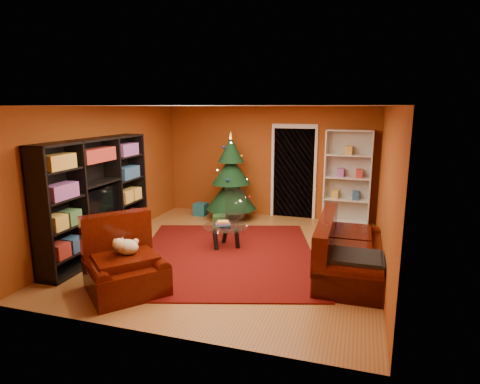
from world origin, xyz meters
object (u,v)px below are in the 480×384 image
(white_bookshelf, at_px, (348,178))
(sofa, at_px, (350,246))
(media_unit, at_px, (97,198))
(dog, at_px, (127,247))
(gift_box_green, at_px, (219,222))
(acrylic_chair, at_px, (232,216))
(christmas_tree, at_px, (231,177))
(coffee_table, at_px, (226,236))
(gift_box_red, at_px, (224,214))
(rug, at_px, (227,255))
(gift_box_teal, at_px, (201,209))
(armchair, at_px, (125,263))

(white_bookshelf, relative_size, sofa, 1.02)
(media_unit, relative_size, dog, 6.71)
(gift_box_green, relative_size, acrylic_chair, 0.32)
(christmas_tree, bearing_deg, coffee_table, -74.64)
(gift_box_red, bearing_deg, rug, -69.82)
(christmas_tree, height_order, sofa, christmas_tree)
(white_bookshelf, bearing_deg, rug, -122.50)
(media_unit, distance_m, gift_box_teal, 3.17)
(white_bookshelf, height_order, armchair, white_bookshelf)
(rug, distance_m, sofa, 2.16)
(christmas_tree, xyz_separation_m, coffee_table, (0.52, -1.90, -0.78))
(dog, height_order, sofa, sofa)
(media_unit, height_order, christmas_tree, media_unit)
(rug, xyz_separation_m, gift_box_teal, (-1.48, 2.39, 0.14))
(media_unit, bearing_deg, gift_box_teal, 76.27)
(media_unit, relative_size, gift_box_green, 9.68)
(armchair, relative_size, dog, 2.76)
(christmas_tree, height_order, acrylic_chair, christmas_tree)
(gift_box_green, bearing_deg, media_unit, -125.28)
(gift_box_red, distance_m, armchair, 4.03)
(white_bookshelf, relative_size, dog, 5.39)
(white_bookshelf, height_order, dog, white_bookshelf)
(armchair, bearing_deg, coffee_table, 21.92)
(coffee_table, bearing_deg, dog, -110.55)
(gift_box_red, bearing_deg, sofa, -39.87)
(media_unit, distance_m, gift_box_green, 2.74)
(gift_box_green, xyz_separation_m, white_bookshelf, (2.61, 1.17, 0.91))
(gift_box_red, distance_m, white_bookshelf, 2.94)
(media_unit, xyz_separation_m, white_bookshelf, (4.11, 3.28, 0.02))
(media_unit, relative_size, acrylic_chair, 3.10)
(sofa, bearing_deg, armchair, 117.43)
(rug, distance_m, christmas_tree, 2.58)
(gift_box_green, bearing_deg, gift_box_red, 100.75)
(sofa, bearing_deg, gift_box_teal, 54.43)
(rug, bearing_deg, media_unit, -165.48)
(armchair, bearing_deg, gift_box_red, 40.66)
(christmas_tree, bearing_deg, sofa, -41.68)
(media_unit, bearing_deg, rug, 14.27)
(christmas_tree, bearing_deg, white_bookshelf, 9.24)
(white_bookshelf, xyz_separation_m, acrylic_chair, (-2.16, -1.64, -0.61))
(rug, relative_size, coffee_table, 4.27)
(gift_box_teal, bearing_deg, dog, -82.09)
(gift_box_green, bearing_deg, sofa, -31.57)
(gift_box_green, distance_m, coffee_table, 1.28)
(rug, bearing_deg, acrylic_chair, 102.99)
(rug, relative_size, gift_box_teal, 12.03)
(media_unit, xyz_separation_m, dog, (1.27, -1.10, -0.39))
(gift_box_red, distance_m, coffee_table, 2.01)
(christmas_tree, distance_m, white_bookshelf, 2.62)
(media_unit, distance_m, dog, 1.73)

